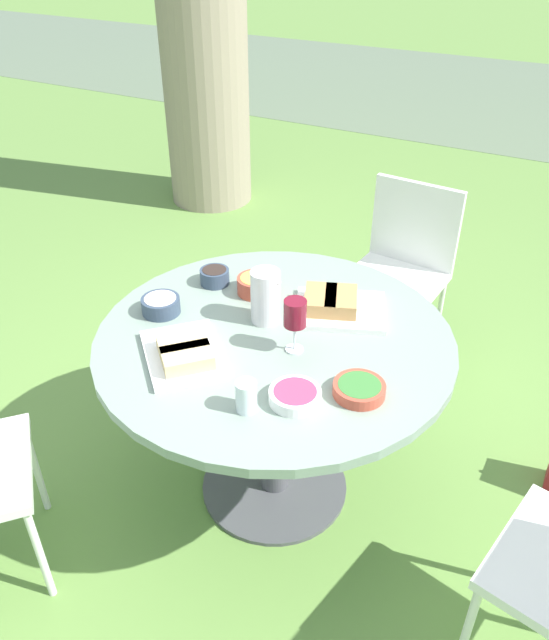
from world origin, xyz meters
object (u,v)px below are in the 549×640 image
(dining_table, at_px, (274,365))
(chair_near_right, at_px, (402,261))
(water_pitcher, at_px, (266,296))
(wine_glass, at_px, (295,315))

(dining_table, xyz_separation_m, chair_near_right, (0.09, 1.14, -0.10))
(water_pitcher, relative_size, wine_glass, 1.02)
(dining_table, height_order, wine_glass, wine_glass)
(chair_near_right, bearing_deg, water_pitcher, -98.52)
(chair_near_right, height_order, wine_glass, wine_glass)
(dining_table, bearing_deg, chair_near_right, 85.46)
(chair_near_right, relative_size, wine_glass, 4.67)
(water_pitcher, bearing_deg, chair_near_right, 81.48)
(dining_table, relative_size, wine_glass, 6.44)
(dining_table, distance_m, chair_near_right, 1.14)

